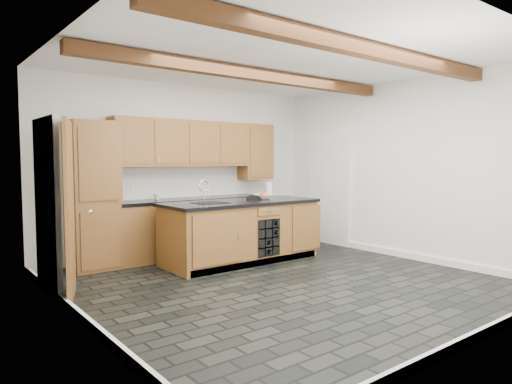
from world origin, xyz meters
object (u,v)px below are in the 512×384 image
kitchen_scale (253,197)px  fruit_bowl (264,197)px  island (242,231)px  paper_towel (269,190)px

kitchen_scale → fruit_bowl: size_ratio=0.81×
island → paper_towel: size_ratio=9.97×
fruit_bowl → paper_towel: size_ratio=1.17×
fruit_bowl → paper_towel: paper_towel is taller
fruit_bowl → paper_towel: (0.31, 0.24, 0.09)m
kitchen_scale → fruit_bowl: 0.18m
island → fruit_bowl: (0.49, 0.08, 0.50)m
paper_towel → island: bearing=-158.3°
kitchen_scale → paper_towel: (0.48, 0.19, 0.09)m
island → kitchen_scale: kitchen_scale is taller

